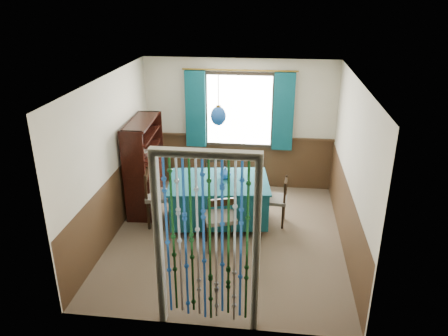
# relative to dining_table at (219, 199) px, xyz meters

# --- Properties ---
(floor) EXTENTS (4.00, 4.00, 0.00)m
(floor) POSITION_rel_dining_table_xyz_m (0.19, -0.43, -0.45)
(floor) COLOR brown
(floor) RESTS_ON ground
(ceiling) EXTENTS (4.00, 4.00, 0.00)m
(ceiling) POSITION_rel_dining_table_xyz_m (0.19, -0.43, 2.05)
(ceiling) COLOR silver
(ceiling) RESTS_ON ground
(wall_back) EXTENTS (3.60, 0.00, 3.60)m
(wall_back) POSITION_rel_dining_table_xyz_m (0.19, 1.57, 0.80)
(wall_back) COLOR beige
(wall_back) RESTS_ON ground
(wall_front) EXTENTS (3.60, 0.00, 3.60)m
(wall_front) POSITION_rel_dining_table_xyz_m (0.19, -2.43, 0.80)
(wall_front) COLOR beige
(wall_front) RESTS_ON ground
(wall_left) EXTENTS (0.00, 4.00, 4.00)m
(wall_left) POSITION_rel_dining_table_xyz_m (-1.61, -0.43, 0.80)
(wall_left) COLOR beige
(wall_left) RESTS_ON ground
(wall_right) EXTENTS (0.00, 4.00, 4.00)m
(wall_right) POSITION_rel_dining_table_xyz_m (1.99, -0.43, 0.80)
(wall_right) COLOR beige
(wall_right) RESTS_ON ground
(wainscot_back) EXTENTS (3.60, 0.00, 3.60)m
(wainscot_back) POSITION_rel_dining_table_xyz_m (0.19, 1.55, 0.05)
(wainscot_back) COLOR #3F2A18
(wainscot_back) RESTS_ON ground
(wainscot_front) EXTENTS (3.60, 0.00, 3.60)m
(wainscot_front) POSITION_rel_dining_table_xyz_m (0.19, -2.42, 0.05)
(wainscot_front) COLOR #3F2A18
(wainscot_front) RESTS_ON ground
(wainscot_left) EXTENTS (0.00, 4.00, 4.00)m
(wainscot_left) POSITION_rel_dining_table_xyz_m (-1.60, -0.43, 0.05)
(wainscot_left) COLOR #3F2A18
(wainscot_left) RESTS_ON ground
(wainscot_right) EXTENTS (0.00, 4.00, 4.00)m
(wainscot_right) POSITION_rel_dining_table_xyz_m (1.97, -0.43, 0.05)
(wainscot_right) COLOR #3F2A18
(wainscot_right) RESTS_ON ground
(window) EXTENTS (1.32, 0.12, 1.42)m
(window) POSITION_rel_dining_table_xyz_m (0.19, 1.52, 1.10)
(window) COLOR black
(window) RESTS_ON wall_back
(doorway) EXTENTS (1.16, 0.12, 2.18)m
(doorway) POSITION_rel_dining_table_xyz_m (0.19, -2.37, 0.60)
(doorway) COLOR silver
(doorway) RESTS_ON ground
(dining_table) EXTENTS (1.74, 1.32, 0.77)m
(dining_table) POSITION_rel_dining_table_xyz_m (0.00, 0.00, 0.00)
(dining_table) COLOR #0E404A
(dining_table) RESTS_ON floor
(chair_near) EXTENTS (0.58, 0.56, 0.93)m
(chair_near) POSITION_rel_dining_table_xyz_m (0.12, -0.74, 0.05)
(chair_near) COLOR black
(chair_near) RESTS_ON floor
(chair_far) EXTENTS (0.57, 0.55, 0.89)m
(chair_far) POSITION_rel_dining_table_xyz_m (-0.12, 0.70, 0.03)
(chair_far) COLOR black
(chair_far) RESTS_ON floor
(chair_left) EXTENTS (0.53, 0.55, 0.96)m
(chair_left) POSITION_rel_dining_table_xyz_m (-1.00, -0.13, 0.06)
(chair_left) COLOR black
(chair_left) RESTS_ON floor
(chair_right) EXTENTS (0.41, 0.43, 0.81)m
(chair_right) POSITION_rel_dining_table_xyz_m (0.95, 0.11, -0.01)
(chair_right) COLOR black
(chair_right) RESTS_ON floor
(sideboard) EXTENTS (0.50, 1.25, 1.61)m
(sideboard) POSITION_rel_dining_table_xyz_m (-1.38, 0.44, 0.12)
(sideboard) COLOR black
(sideboard) RESTS_ON floor
(pendant_lamp) EXTENTS (0.24, 0.24, 0.79)m
(pendant_lamp) POSITION_rel_dining_table_xyz_m (0.00, -0.00, 1.41)
(pendant_lamp) COLOR olive
(pendant_lamp) RESTS_ON ceiling
(vase_table) EXTENTS (0.18, 0.18, 0.18)m
(vase_table) POSITION_rel_dining_table_xyz_m (0.09, 0.12, 0.41)
(vase_table) COLOR #164999
(vase_table) RESTS_ON dining_table
(bowl_shelf) EXTENTS (0.24, 0.24, 0.05)m
(bowl_shelf) POSITION_rel_dining_table_xyz_m (-1.32, 0.23, 0.68)
(bowl_shelf) COLOR beige
(bowl_shelf) RESTS_ON sideboard
(vase_sideboard) EXTENTS (0.18, 0.18, 0.17)m
(vase_sideboard) POSITION_rel_dining_table_xyz_m (-1.32, 0.78, 0.44)
(vase_sideboard) COLOR beige
(vase_sideboard) RESTS_ON sideboard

